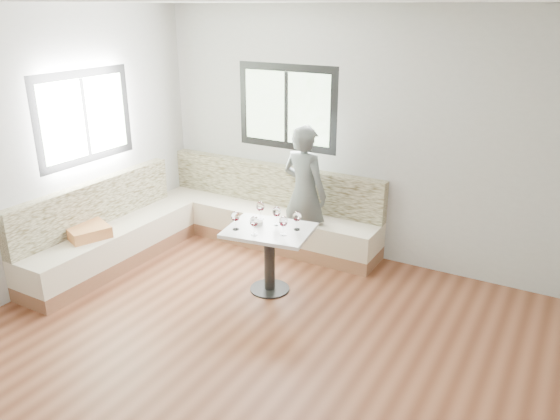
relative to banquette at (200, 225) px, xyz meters
The scene contains 11 objects.
room 2.42m from the banquette, 45.64° to the right, with size 5.01×5.01×2.81m.
banquette is the anchor object (origin of this frame).
table 1.30m from the banquette, 19.25° to the right, with size 0.93×0.77×0.69m.
person 1.32m from the banquette, 22.61° to the left, with size 0.57×0.37×1.57m, color #505553.
olive_ramekin 1.19m from the banquette, 20.04° to the right, with size 0.10×0.10×0.04m.
wine_glass_a 1.22m from the banquette, 32.92° to the right, with size 0.09×0.09×0.19m.
wine_glass_b 1.42m from the banquette, 28.30° to the right, with size 0.09×0.09×0.19m.
wine_glass_c 1.57m from the banquette, 19.07° to the right, with size 0.09×0.09×0.19m.
wine_glass_d 1.35m from the banquette, 13.61° to the right, with size 0.09×0.09×0.19m.
wine_glass_e 1.58m from the banquette, 11.91° to the right, with size 0.09×0.09×0.19m.
wine_glass_f 1.14m from the banquette, 13.78° to the right, with size 0.09×0.09×0.19m.
Camera 1 is at (2.21, -3.10, 2.79)m, focal length 35.00 mm.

